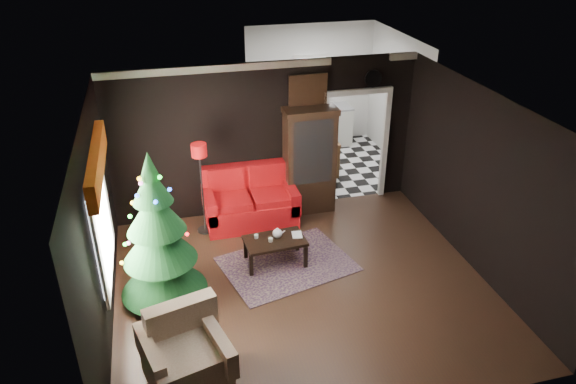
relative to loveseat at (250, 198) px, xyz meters
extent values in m
plane|color=black|center=(0.40, -2.05, -0.50)|extent=(5.50, 5.50, 0.00)
plane|color=white|center=(0.40, -2.05, 2.30)|extent=(5.50, 5.50, 0.00)
plane|color=black|center=(0.40, 0.45, 0.90)|extent=(5.50, 0.00, 5.50)
plane|color=black|center=(0.40, -4.55, 0.90)|extent=(5.50, 0.00, 5.50)
plane|color=black|center=(-2.35, -2.05, 0.90)|extent=(0.00, 5.50, 5.50)
plane|color=black|center=(3.15, -2.05, 0.90)|extent=(0.00, 5.50, 5.50)
cube|color=white|center=(-2.31, -1.85, 0.95)|extent=(0.05, 1.60, 1.40)
cube|color=#AA410E|center=(-2.23, -1.85, 1.77)|extent=(0.12, 2.10, 0.35)
plane|color=white|center=(2.10, 1.95, -0.50)|extent=(3.00, 3.00, 0.00)
cube|color=white|center=(2.10, 3.40, 1.20)|extent=(0.70, 0.06, 0.70)
cube|color=#483640|center=(0.31, -1.44, -0.49)|extent=(2.27, 1.88, 0.01)
cylinder|color=silver|center=(-0.14, -1.22, -0.03)|extent=(0.09, 0.09, 0.06)
cylinder|color=beige|center=(0.06, -1.38, -0.03)|extent=(0.09, 0.09, 0.06)
imported|color=#7D6855|center=(0.43, -1.30, 0.04)|extent=(0.16, 0.04, 0.21)
cylinder|color=white|center=(2.35, 0.40, 1.88)|extent=(0.32, 0.32, 0.06)
cube|color=#B4713B|center=(1.15, 0.41, 1.75)|extent=(0.62, 0.05, 0.52)
cube|color=silver|center=(2.10, 3.15, -0.05)|extent=(1.80, 0.60, 0.90)
camera|label=1|loc=(-1.44, -8.36, 4.58)|focal=33.83mm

